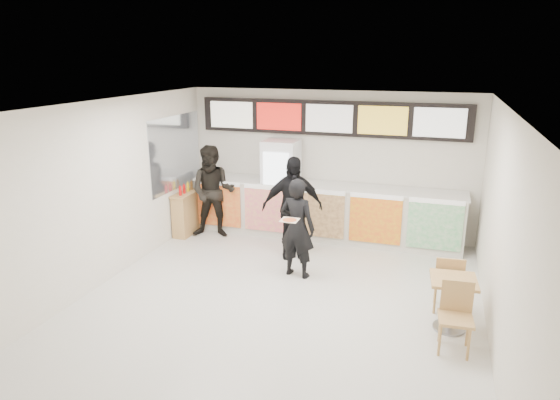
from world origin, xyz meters
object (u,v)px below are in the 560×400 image
at_px(customer_mid, 292,207).
at_px(service_counter, 324,211).
at_px(customer_left, 213,192).
at_px(condiment_ledge, 187,213).
at_px(customer_main, 297,228).
at_px(drinks_fridge, 281,188).
at_px(cafe_table, 452,294).

bearing_deg(customer_mid, service_counter, 48.41).
distance_m(customer_left, condiment_ledge, 0.79).
height_order(customer_main, condiment_ledge, customer_main).
height_order(service_counter, customer_main, customer_main).
relative_size(service_counter, drinks_fridge, 2.78).
bearing_deg(cafe_table, drinks_fridge, 134.40).
xyz_separation_m(drinks_fridge, customer_main, (0.93, -1.97, -0.14)).
distance_m(service_counter, drinks_fridge, 1.03).
bearing_deg(customer_mid, condiment_ledge, 144.02).
bearing_deg(service_counter, condiment_ledge, -167.08).
bearing_deg(customer_left, customer_main, -44.31).
bearing_deg(drinks_fridge, customer_mid, -62.78).
height_order(customer_left, cafe_table, customer_left).
bearing_deg(drinks_fridge, cafe_table, -41.19).
xyz_separation_m(service_counter, customer_mid, (-0.34, -1.14, 0.39)).
relative_size(customer_mid, cafe_table, 1.23).
bearing_deg(condiment_ledge, drinks_fridge, 19.38).
bearing_deg(customer_main, customer_left, -21.50).
relative_size(customer_mid, condiment_ledge, 1.78).
distance_m(customer_main, customer_left, 2.58).
bearing_deg(cafe_table, customer_left, 148.66).
relative_size(customer_left, cafe_table, 1.23).
height_order(customer_main, customer_mid, customer_mid).
bearing_deg(customer_main, condiment_ledge, -14.77).
xyz_separation_m(customer_main, customer_mid, (-0.33, 0.81, 0.10)).
bearing_deg(customer_left, customer_mid, -28.78).
relative_size(customer_left, customer_mid, 1.00).
bearing_deg(cafe_table, customer_mid, 142.48).
xyz_separation_m(drinks_fridge, cafe_table, (3.43, -3.01, -0.48)).
xyz_separation_m(cafe_table, condiment_ledge, (-5.32, 2.34, -0.06)).
xyz_separation_m(customer_main, cafe_table, (2.51, -1.04, -0.34)).
bearing_deg(condiment_ledge, customer_left, 4.53).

